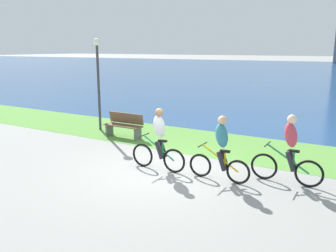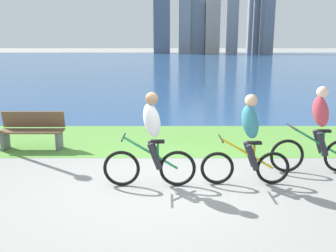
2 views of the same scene
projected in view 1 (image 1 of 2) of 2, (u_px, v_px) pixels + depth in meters
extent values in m
plane|color=gray|center=(165.00, 172.00, 9.35)|extent=(300.00, 300.00, 0.00)
cube|color=#59933D|center=(213.00, 143.00, 12.12)|extent=(120.00, 3.22, 0.01)
cube|color=navy|center=(334.00, 72.00, 47.64)|extent=(300.00, 80.85, 0.00)
torus|color=black|center=(143.00, 155.00, 9.69)|extent=(0.66, 0.06, 0.66)
torus|color=black|center=(174.00, 161.00, 9.20)|extent=(0.66, 0.06, 0.66)
cylinder|color=#268C4C|center=(159.00, 148.00, 9.37)|extent=(0.97, 0.04, 0.62)
cylinder|color=#268C4C|center=(163.00, 150.00, 9.32)|extent=(0.04, 0.04, 0.48)
cube|color=black|center=(163.00, 141.00, 9.26)|extent=(0.24, 0.10, 0.05)
cylinder|color=black|center=(144.00, 135.00, 9.54)|extent=(0.03, 0.52, 0.03)
ellipsoid|color=white|center=(159.00, 126.00, 9.23)|extent=(0.40, 0.36, 0.65)
sphere|color=#A57A59|center=(159.00, 112.00, 9.15)|extent=(0.22, 0.22, 0.22)
cylinder|color=#26262D|center=(159.00, 150.00, 9.26)|extent=(0.27, 0.11, 0.49)
cylinder|color=#26262D|center=(163.00, 148.00, 9.43)|extent=(0.27, 0.11, 0.49)
torus|color=black|center=(200.00, 165.00, 8.93)|extent=(0.61, 0.06, 0.61)
torus|color=black|center=(238.00, 172.00, 8.44)|extent=(0.61, 0.06, 0.61)
cylinder|color=gold|center=(220.00, 158.00, 8.61)|extent=(0.98, 0.04, 0.59)
cylinder|color=gold|center=(225.00, 161.00, 8.56)|extent=(0.04, 0.04, 0.45)
cube|color=black|center=(225.00, 151.00, 8.51)|extent=(0.24, 0.10, 0.05)
cylinder|color=black|center=(203.00, 145.00, 8.79)|extent=(0.03, 0.52, 0.03)
ellipsoid|color=teal|center=(222.00, 136.00, 8.48)|extent=(0.40, 0.36, 0.65)
sphere|color=#D8AD84|center=(222.00, 120.00, 8.39)|extent=(0.22, 0.22, 0.22)
cylinder|color=#26262D|center=(221.00, 161.00, 8.50)|extent=(0.27, 0.11, 0.49)
cylinder|color=#26262D|center=(224.00, 159.00, 8.67)|extent=(0.27, 0.11, 0.49)
torus|color=black|center=(264.00, 166.00, 8.75)|extent=(0.67, 0.06, 0.67)
torus|color=black|center=(309.00, 174.00, 8.23)|extent=(0.67, 0.06, 0.67)
cylinder|color=#268C4C|center=(288.00, 159.00, 8.41)|extent=(1.03, 0.04, 0.62)
cylinder|color=#268C4C|center=(293.00, 162.00, 8.36)|extent=(0.04, 0.04, 0.49)
cube|color=black|center=(294.00, 151.00, 8.30)|extent=(0.24, 0.10, 0.05)
cylinder|color=black|center=(267.00, 144.00, 8.60)|extent=(0.03, 0.52, 0.03)
ellipsoid|color=#BF3F4C|center=(291.00, 135.00, 8.27)|extent=(0.40, 0.36, 0.65)
sphere|color=beige|center=(292.00, 119.00, 8.19)|extent=(0.22, 0.22, 0.22)
cylinder|color=#26262D|center=(290.00, 161.00, 8.30)|extent=(0.27, 0.11, 0.49)
cylinder|color=#26262D|center=(292.00, 159.00, 8.47)|extent=(0.27, 0.11, 0.49)
cube|color=brown|center=(123.00, 126.00, 12.82)|extent=(1.50, 0.45, 0.04)
cube|color=brown|center=(126.00, 118.00, 12.93)|extent=(1.50, 0.11, 0.40)
cube|color=#595960|center=(138.00, 134.00, 12.55)|extent=(0.08, 0.37, 0.45)
cube|color=#595960|center=(109.00, 130.00, 13.18)|extent=(0.08, 0.37, 0.45)
cylinder|color=#38383D|center=(99.00, 88.00, 13.79)|extent=(0.10, 0.10, 3.36)
sphere|color=white|center=(97.00, 42.00, 13.40)|extent=(0.28, 0.28, 0.28)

